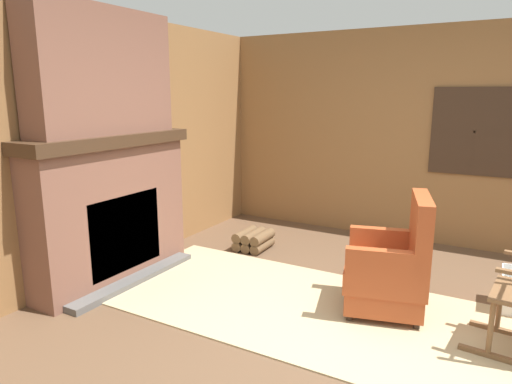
{
  "coord_description": "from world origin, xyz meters",
  "views": [
    {
      "loc": [
        0.8,
        -2.95,
        1.77
      ],
      "look_at": [
        -1.17,
        0.5,
        0.9
      ],
      "focal_mm": 32.0,
      "sensor_mm": 36.0,
      "label": 1
    }
  ],
  "objects_px": {
    "armchair": "(391,270)",
    "oil_lamp_vase": "(41,127)",
    "firewood_stack": "(254,240)",
    "storage_case": "(129,125)"
  },
  "relations": [
    {
      "from": "firewood_stack",
      "to": "storage_case",
      "type": "bearing_deg",
      "value": -126.52
    },
    {
      "from": "oil_lamp_vase",
      "to": "storage_case",
      "type": "relative_size",
      "value": 1.26
    },
    {
      "from": "oil_lamp_vase",
      "to": "firewood_stack",
      "type": "bearing_deg",
      "value": 68.61
    },
    {
      "from": "armchair",
      "to": "firewood_stack",
      "type": "distance_m",
      "value": 1.92
    },
    {
      "from": "armchair",
      "to": "oil_lamp_vase",
      "type": "bearing_deg",
      "value": 11.35
    },
    {
      "from": "storage_case",
      "to": "oil_lamp_vase",
      "type": "bearing_deg",
      "value": -90.01
    },
    {
      "from": "firewood_stack",
      "to": "oil_lamp_vase",
      "type": "xyz_separation_m",
      "value": [
        -0.79,
        -2.02,
        1.39
      ]
    },
    {
      "from": "storage_case",
      "to": "firewood_stack",
      "type": "bearing_deg",
      "value": 53.48
    },
    {
      "from": "armchair",
      "to": "oil_lamp_vase",
      "type": "relative_size",
      "value": 3.32
    },
    {
      "from": "firewood_stack",
      "to": "oil_lamp_vase",
      "type": "height_order",
      "value": "oil_lamp_vase"
    }
  ]
}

